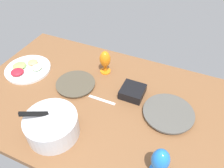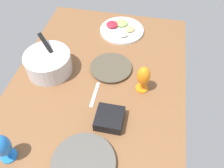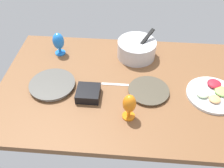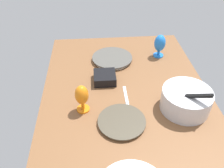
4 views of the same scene
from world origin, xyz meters
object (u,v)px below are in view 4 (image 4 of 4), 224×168
(hurricane_glass_orange, at_px, (82,96))
(dinner_plate_left, at_px, (112,59))
(hurricane_glass_blue, at_px, (160,44))
(dinner_plate_right, at_px, (122,122))
(square_bowl_black, at_px, (105,77))
(mixing_bowl, at_px, (186,99))

(hurricane_glass_orange, bearing_deg, dinner_plate_left, 157.40)
(dinner_plate_left, relative_size, hurricane_glass_blue, 1.70)
(dinner_plate_right, bearing_deg, square_bowl_black, -169.59)
(dinner_plate_right, relative_size, hurricane_glass_blue, 1.49)
(mixing_bowl, relative_size, hurricane_glass_orange, 1.62)
(mixing_bowl, relative_size, square_bowl_black, 1.95)
(mixing_bowl, bearing_deg, hurricane_glass_orange, -93.60)
(mixing_bowl, xyz_separation_m, square_bowl_black, (-0.29, -0.44, -0.04))
(dinner_plate_left, bearing_deg, hurricane_glass_orange, -22.60)
(hurricane_glass_blue, xyz_separation_m, square_bowl_black, (0.28, -0.43, -0.07))
(dinner_plate_left, relative_size, mixing_bowl, 1.06)
(mixing_bowl, bearing_deg, dinner_plate_right, -77.18)
(hurricane_glass_orange, xyz_separation_m, square_bowl_black, (-0.26, 0.14, -0.07))
(dinner_plate_right, bearing_deg, hurricane_glass_orange, -120.14)
(dinner_plate_right, relative_size, square_bowl_black, 1.82)
(dinner_plate_right, height_order, square_bowl_black, square_bowl_black)
(dinner_plate_left, bearing_deg, dinner_plate_right, -0.06)
(hurricane_glass_orange, bearing_deg, hurricane_glass_blue, 133.40)
(dinner_plate_left, bearing_deg, square_bowl_black, -15.77)
(hurricane_glass_blue, distance_m, square_bowl_black, 0.52)
(mixing_bowl, xyz_separation_m, hurricane_glass_orange, (-0.04, -0.58, 0.03))
(dinner_plate_left, height_order, square_bowl_black, square_bowl_black)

